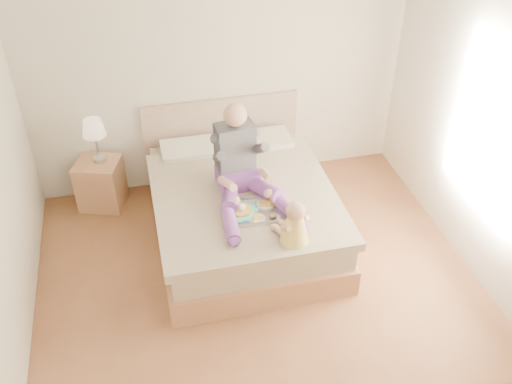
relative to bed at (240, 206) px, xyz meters
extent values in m
cube|color=brown|center=(0.00, -1.08, -0.32)|extent=(4.00, 4.20, 0.01)
cube|color=white|center=(0.00, -1.08, 2.38)|extent=(4.00, 4.20, 0.02)
cube|color=silver|center=(0.00, 1.02, 1.03)|extent=(4.00, 0.02, 2.70)
cube|color=silver|center=(2.00, -1.08, 1.03)|extent=(0.02, 4.20, 2.70)
cube|color=white|center=(1.99, -0.88, 1.08)|extent=(0.02, 1.30, 1.60)
cube|color=beige|center=(1.98, -0.88, 1.08)|extent=(0.01, 1.18, 1.48)
cube|color=#9C6A48|center=(0.00, -0.07, -0.18)|extent=(1.68, 2.13, 0.28)
cube|color=tan|center=(0.00, -0.07, 0.08)|extent=(1.60, 2.05, 0.24)
cube|color=tan|center=(0.00, -0.22, 0.25)|extent=(1.70, 1.80, 0.09)
cube|color=white|center=(-0.38, 0.68, 0.27)|extent=(0.62, 0.40, 0.14)
cube|color=white|center=(0.38, 0.68, 0.27)|extent=(0.62, 0.40, 0.14)
cube|color=tan|center=(0.00, 1.01, 0.18)|extent=(1.70, 0.08, 1.00)
cube|color=#9C6A48|center=(-1.36, 0.78, -0.05)|extent=(0.54, 0.51, 0.54)
cylinder|color=#B8BABF|center=(-1.33, 0.80, 0.24)|extent=(0.13, 0.13, 0.04)
cylinder|color=#B8BABF|center=(-1.33, 0.80, 0.40)|extent=(0.03, 0.03, 0.27)
cone|color=#F8E3C2|center=(-1.33, 0.80, 0.62)|extent=(0.24, 0.24, 0.17)
cube|color=#723B94|center=(-0.03, -0.03, 0.38)|extent=(0.40, 0.34, 0.18)
cube|color=#3B3A42|center=(-0.04, 0.02, 0.68)|extent=(0.37, 0.26, 0.47)
sphere|color=#D8A487|center=(-0.03, 0.00, 1.03)|extent=(0.21, 0.21, 0.21)
cylinder|color=#723B94|center=(-0.16, -0.28, 0.37)|extent=(0.26, 0.52, 0.21)
cylinder|color=#723B94|center=(-0.23, -0.67, 0.36)|extent=(0.14, 0.45, 0.12)
sphere|color=#723B94|center=(-0.24, -0.88, 0.35)|extent=(0.11, 0.11, 0.11)
cylinder|color=#3B3A42|center=(-0.21, -0.13, 0.70)|extent=(0.09, 0.29, 0.24)
cylinder|color=#D8A487|center=(-0.18, -0.32, 0.53)|extent=(0.14, 0.31, 0.16)
sphere|color=#D8A487|center=(-0.13, -0.46, 0.43)|extent=(0.09, 0.09, 0.09)
cylinder|color=#723B94|center=(0.15, -0.25, 0.37)|extent=(0.36, 0.51, 0.21)
cylinder|color=#723B94|center=(0.32, -0.60, 0.36)|extent=(0.25, 0.46, 0.12)
sphere|color=#723B94|center=(0.38, -0.81, 0.35)|extent=(0.11, 0.11, 0.11)
cylinder|color=#3B3A42|center=(0.17, -0.09, 0.70)|extent=(0.15, 0.30, 0.24)
cylinder|color=#D8A487|center=(0.19, -0.27, 0.53)|extent=(0.08, 0.30, 0.16)
sphere|color=#D8A487|center=(0.18, -0.42, 0.43)|extent=(0.09, 0.09, 0.09)
cube|color=#B8BABF|center=(0.01, -0.49, 0.30)|extent=(0.53, 0.43, 0.01)
cylinder|color=#44C5B8|center=(-0.09, -0.47, 0.31)|extent=(0.29, 0.29, 0.02)
cylinder|color=gold|center=(-0.09, -0.47, 0.33)|extent=(0.19, 0.19, 0.02)
cylinder|color=white|center=(-0.14, -0.34, 0.36)|extent=(0.09, 0.09, 0.10)
torus|color=white|center=(-0.09, -0.34, 0.36)|extent=(0.02, 0.07, 0.07)
cylinder|color=olive|center=(-0.14, -0.34, 0.40)|extent=(0.08, 0.08, 0.01)
cylinder|color=white|center=(0.15, -0.42, 0.31)|extent=(0.16, 0.16, 0.01)
cube|color=gold|center=(0.15, -0.42, 0.33)|extent=(0.10, 0.09, 0.02)
cylinder|color=white|center=(0.02, -0.61, 0.31)|extent=(0.16, 0.16, 0.01)
ellipsoid|color=#B2131D|center=(0.04, -0.62, 0.33)|extent=(0.04, 0.03, 0.01)
cylinder|color=white|center=(0.21, -0.45, 0.37)|extent=(0.08, 0.08, 0.13)
cylinder|color=gold|center=(0.21, -0.45, 0.37)|extent=(0.07, 0.07, 0.12)
cylinder|color=white|center=(0.17, -0.62, 0.33)|extent=(0.08, 0.08, 0.04)
cylinder|color=#452209|center=(0.17, -0.62, 0.33)|extent=(0.06, 0.06, 0.03)
cone|color=#FFD950|center=(0.27, -0.94, 0.42)|extent=(0.24, 0.24, 0.26)
sphere|color=#D8A487|center=(0.27, -0.94, 0.62)|extent=(0.16, 0.16, 0.16)
cylinder|color=#D8A487|center=(0.17, -0.85, 0.34)|extent=(0.12, 0.19, 0.06)
sphere|color=#D8A487|center=(0.12, -0.77, 0.34)|extent=(0.05, 0.05, 0.05)
cylinder|color=#D8A487|center=(0.18, -0.97, 0.47)|extent=(0.07, 0.14, 0.11)
cylinder|color=#D8A487|center=(0.25, -0.81, 0.34)|extent=(0.15, 0.18, 0.06)
sphere|color=#D8A487|center=(0.21, -0.73, 0.34)|extent=(0.05, 0.05, 0.05)
cylinder|color=#D8A487|center=(0.35, -0.88, 0.47)|extent=(0.12, 0.13, 0.11)
camera|label=1|loc=(-0.88, -4.38, 3.52)|focal=40.00mm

